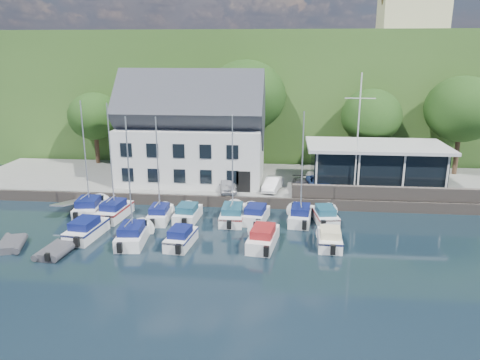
% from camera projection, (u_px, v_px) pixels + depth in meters
% --- Properties ---
extents(ground, '(180.00, 180.00, 0.00)m').
position_uv_depth(ground, '(249.00, 260.00, 31.76)').
color(ground, black).
rests_on(ground, ground).
extents(quay, '(60.00, 13.00, 1.00)m').
position_uv_depth(quay, '(262.00, 183.00, 48.40)').
color(quay, gray).
rests_on(quay, ground).
extents(quay_face, '(60.00, 0.30, 1.00)m').
position_uv_depth(quay_face, '(258.00, 203.00, 42.17)').
color(quay_face, '#5A5048').
rests_on(quay_face, ground).
extents(hillside, '(160.00, 75.00, 16.00)m').
position_uv_depth(hillside, '(274.00, 81.00, 89.06)').
color(hillside, '#335A21').
rests_on(hillside, ground).
extents(field_patch, '(50.00, 30.00, 0.30)m').
position_uv_depth(field_patch, '(316.00, 38.00, 93.80)').
color(field_patch, '#5A6834').
rests_on(field_patch, hillside).
extents(farmhouse, '(10.40, 7.00, 8.20)m').
position_uv_depth(farmhouse, '(413.00, 9.00, 74.18)').
color(farmhouse, beige).
rests_on(farmhouse, hillside).
extents(harbor_building, '(14.40, 8.20, 8.70)m').
position_uv_depth(harbor_building, '(192.00, 137.00, 46.79)').
color(harbor_building, silver).
rests_on(harbor_building, quay).
extents(club_pavilion, '(13.20, 7.20, 4.10)m').
position_uv_depth(club_pavilion, '(375.00, 165.00, 45.26)').
color(club_pavilion, black).
rests_on(club_pavilion, quay).
extents(seawall, '(18.00, 0.50, 1.20)m').
position_uv_depth(seawall, '(395.00, 194.00, 41.14)').
color(seawall, '#5A5048').
rests_on(seawall, quay).
extents(gangway, '(1.20, 6.00, 1.40)m').
position_uv_depth(gangway, '(73.00, 209.00, 41.92)').
color(gangway, silver).
rests_on(gangway, ground).
extents(car_silver, '(2.48, 4.00, 1.27)m').
position_uv_depth(car_silver, '(227.00, 185.00, 43.74)').
color(car_silver, silver).
rests_on(car_silver, quay).
extents(car_white, '(2.04, 3.89, 1.22)m').
position_uv_depth(car_white, '(273.00, 184.00, 44.03)').
color(car_white, white).
rests_on(car_white, quay).
extents(car_dgrey, '(1.82, 4.04, 1.15)m').
position_uv_depth(car_dgrey, '(301.00, 186.00, 43.59)').
color(car_dgrey, '#2D2E32').
rests_on(car_dgrey, quay).
extents(car_blue, '(1.96, 4.10, 1.35)m').
position_uv_depth(car_blue, '(319.00, 183.00, 44.10)').
color(car_blue, '#2E478D').
rests_on(car_blue, quay).
extents(flagpole, '(2.62, 0.20, 10.94)m').
position_uv_depth(flagpole, '(358.00, 136.00, 41.38)').
color(flagpole, silver).
rests_on(flagpole, quay).
extents(tree_0, '(5.99, 5.99, 8.18)m').
position_uv_depth(tree_0, '(95.00, 128.00, 53.83)').
color(tree_0, '#173710').
rests_on(tree_0, quay).
extents(tree_1, '(8.00, 8.00, 10.93)m').
position_uv_depth(tree_1, '(164.00, 119.00, 51.64)').
color(tree_1, '#173710').
rests_on(tree_1, quay).
extents(tree_2, '(8.66, 8.66, 11.84)m').
position_uv_depth(tree_2, '(246.00, 114.00, 51.58)').
color(tree_2, '#173710').
rests_on(tree_2, quay).
extents(tree_4, '(6.47, 6.47, 8.84)m').
position_uv_depth(tree_4, '(370.00, 130.00, 50.76)').
color(tree_4, '#173710').
rests_on(tree_4, quay).
extents(tree_5, '(7.55, 7.55, 10.31)m').
position_uv_depth(tree_5, '(460.00, 126.00, 48.67)').
color(tree_5, '#173710').
rests_on(tree_5, quay).
extents(boat_r1_0, '(2.93, 6.04, 9.58)m').
position_uv_depth(boat_r1_0, '(86.00, 161.00, 39.31)').
color(boat_r1_0, white).
rests_on(boat_r1_0, ground).
extents(boat_r1_1, '(2.51, 6.05, 9.52)m').
position_uv_depth(boat_r1_1, '(111.00, 163.00, 38.57)').
color(boat_r1_1, white).
rests_on(boat_r1_1, ground).
extents(boat_r1_2, '(1.99, 5.37, 8.34)m').
position_uv_depth(boat_r1_2, '(158.00, 172.00, 38.12)').
color(boat_r1_2, white).
rests_on(boat_r1_2, ground).
extents(boat_r1_3, '(2.23, 5.26, 1.42)m').
position_uv_depth(boat_r1_3, '(188.00, 212.00, 39.10)').
color(boat_r1_3, white).
rests_on(boat_r1_3, ground).
extents(boat_r1_4, '(2.10, 6.31, 8.56)m').
position_uv_depth(boat_r1_4, '(233.00, 171.00, 38.08)').
color(boat_r1_4, white).
rests_on(boat_r1_4, ground).
extents(boat_r1_5, '(2.73, 5.34, 1.40)m').
position_uv_depth(boat_r1_5, '(256.00, 213.00, 38.92)').
color(boat_r1_5, white).
rests_on(boat_r1_5, ground).
extents(boat_r1_6, '(2.50, 5.80, 9.01)m').
position_uv_depth(boat_r1_6, '(302.00, 169.00, 37.65)').
color(boat_r1_6, white).
rests_on(boat_r1_6, ground).
extents(boat_r1_7, '(2.55, 5.49, 1.40)m').
position_uv_depth(boat_r1_7, '(325.00, 214.00, 38.69)').
color(boat_r1_7, white).
rests_on(boat_r1_7, ground).
extents(boat_r2_0, '(2.57, 6.08, 1.54)m').
position_uv_depth(boat_r2_0, '(86.00, 228.00, 35.48)').
color(boat_r2_0, white).
rests_on(boat_r2_0, ground).
extents(boat_r2_1, '(2.54, 6.22, 9.24)m').
position_uv_depth(boat_r2_1, '(129.00, 183.00, 33.50)').
color(boat_r2_1, white).
rests_on(boat_r2_1, ground).
extents(boat_r2_2, '(2.31, 5.16, 1.46)m').
position_uv_depth(boat_r2_2, '(181.00, 236.00, 34.00)').
color(boat_r2_2, white).
rests_on(boat_r2_2, ground).
extents(boat_r2_3, '(2.78, 6.32, 1.53)m').
position_uv_depth(boat_r2_3, '(263.00, 236.00, 34.00)').
color(boat_r2_3, white).
rests_on(boat_r2_3, ground).
extents(boat_r2_4, '(2.01, 4.95, 1.41)m').
position_uv_depth(boat_r2_4, '(330.00, 237.00, 33.91)').
color(boat_r2_4, white).
rests_on(boat_r2_4, ground).
extents(dinghy_0, '(2.77, 3.58, 0.73)m').
position_uv_depth(dinghy_0, '(12.00, 243.00, 33.76)').
color(dinghy_0, '#37373C').
rests_on(dinghy_0, ground).
extents(dinghy_1, '(2.22, 3.38, 0.75)m').
position_uv_depth(dinghy_1, '(56.00, 249.00, 32.59)').
color(dinghy_1, '#37373C').
rests_on(dinghy_1, ground).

